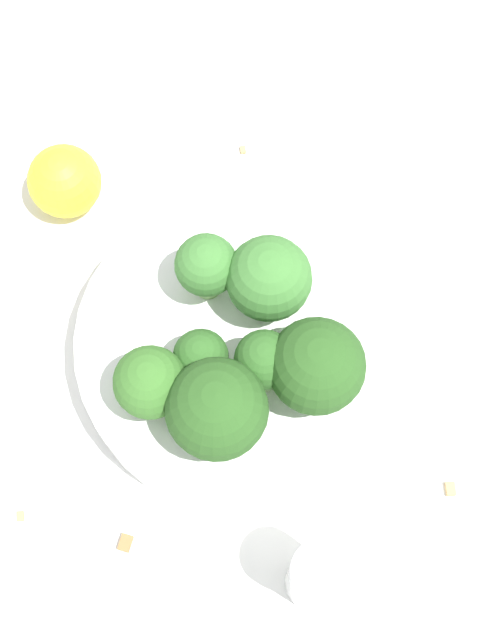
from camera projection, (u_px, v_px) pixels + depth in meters
ground_plane at (240, 357)px, 0.58m from camera, size 3.00×3.00×0.00m
bowl at (240, 348)px, 0.56m from camera, size 0.20×0.20×0.04m
broccoli_floret_0 at (264, 362)px, 0.51m from camera, size 0.03×0.03×0.05m
broccoli_floret_1 at (217, 410)px, 0.49m from camera, size 0.06×0.06×0.06m
broccoli_floret_2 at (316, 367)px, 0.50m from camera, size 0.06×0.06×0.06m
broccoli_floret_3 at (206, 267)px, 0.53m from camera, size 0.04×0.04×0.05m
broccoli_floret_4 at (150, 383)px, 0.50m from camera, size 0.04×0.04×0.05m
broccoli_floret_5 at (201, 357)px, 0.51m from camera, size 0.03×0.03×0.04m
broccoli_floret_6 at (275, 283)px, 0.52m from camera, size 0.05×0.05×0.06m
pepper_shaker at (318, 577)px, 0.49m from camera, size 0.03×0.03×0.07m
lemon_wedge at (65, 181)px, 0.59m from camera, size 0.05×0.05×0.05m
almond_crumb_0 at (125, 543)px, 0.53m from camera, size 0.01×0.01×0.01m
almond_crumb_1 at (451, 488)px, 0.54m from camera, size 0.01×0.01×0.01m
almond_crumb_2 at (20, 516)px, 0.54m from camera, size 0.01×0.01×0.01m
almond_crumb_3 at (243, 149)px, 0.63m from camera, size 0.01×0.01×0.01m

